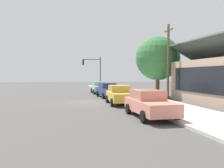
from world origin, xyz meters
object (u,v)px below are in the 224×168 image
Objects in this scene: car_mustard at (120,95)px; shade_tree at (158,58)px; fire_hydrant_red at (122,93)px; traffic_light_main at (93,68)px; utility_pole_wooden at (168,60)px; car_coral at (149,103)px; car_seafoam at (99,87)px; car_navy at (108,90)px.

car_mustard is 8.66m from shade_tree.
shade_tree is at bearing 91.53° from fire_hydrant_red.
utility_pole_wooden is at bearing 22.23° from traffic_light_main.
utility_pole_wooden is at bearing 116.38° from car_mustard.
car_coral is at bearing 4.27° from car_mustard.
utility_pole_wooden is (-2.40, 5.51, 3.11)m from car_mustard.
car_mustard is 0.90× the size of traffic_light_main.
car_navy is at bearing 1.20° from car_seafoam.
car_seafoam is at bearing 177.42° from car_navy.
car_seafoam is 6.21× the size of fire_hydrant_red.
car_seafoam is 0.93× the size of car_navy.
shade_tree is 5.68m from fire_hydrant_red.
traffic_light_main is at bearing -176.66° from car_mustard.
fire_hydrant_red is (-2.98, -4.00, -3.43)m from utility_pole_wooden.
car_navy is 1.02× the size of car_mustard.
traffic_light_main is 14.97m from utility_pole_wooden.
shade_tree is (6.44, 5.61, 3.52)m from car_seafoam.
car_navy is (5.79, 0.04, 0.00)m from car_seafoam.
car_seafoam is at bearing -138.92° from shade_tree.
car_mustard is at bearing -178.17° from car_coral.
utility_pole_wooden is (3.74, 5.39, 3.11)m from car_navy.
car_navy is at bearing -96.61° from shade_tree.
utility_pole_wooden is at bearing 53.31° from fire_hydrant_red.
utility_pole_wooden is at bearing 52.28° from car_navy.
car_mustard is (6.14, -0.12, 0.00)m from car_navy.
car_seafoam is at bearing -167.64° from fire_hydrant_red.
traffic_light_main reaches higher than car_coral.
car_seafoam is 0.91× the size of car_coral.
car_seafoam is 5.08m from traffic_light_main.
car_mustard is 6.77m from utility_pole_wooden.
car_coral is 0.71× the size of shade_tree.
shade_tree is at bearing 80.40° from car_navy.
shade_tree reaches higher than car_mustard.
car_navy is 6.14m from car_mustard.
car_seafoam is 0.85× the size of traffic_light_main.
car_seafoam is 6.71m from fire_hydrant_red.
car_navy is at bearing -124.72° from utility_pole_wooden.
car_seafoam is 0.59× the size of utility_pole_wooden.
car_mustard is 0.96× the size of car_coral.
car_mustard is at bearing -15.67° from fire_hydrant_red.
car_coral is at bearing 1.07° from car_seafoam.
traffic_light_main is 7.32× the size of fire_hydrant_red.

